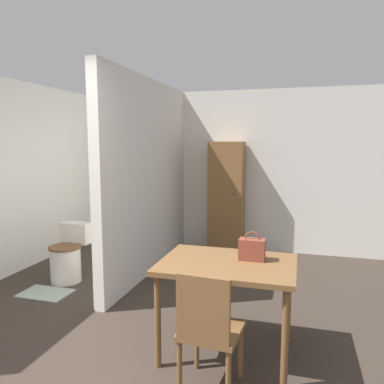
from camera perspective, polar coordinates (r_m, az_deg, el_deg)
wall_back at (r=6.08m, az=2.91°, el=3.30°), size 5.30×0.12×2.50m
wall_left at (r=5.28m, az=-26.96°, el=1.86°), size 0.12×5.02×2.50m
partition_wall at (r=4.92m, az=-6.63°, el=2.27°), size 0.12×2.66×2.50m
dining_table at (r=3.03m, az=5.41°, el=-12.17°), size 1.05×0.77×0.77m
wooden_chair at (r=2.66m, az=2.51°, el=-20.00°), size 0.43×0.43×0.86m
toilet at (r=4.93m, az=-18.36°, el=-9.31°), size 0.39×0.54×0.69m
handbag at (r=3.05m, az=9.13°, el=-8.58°), size 0.20×0.11×0.23m
wooden_cabinet at (r=5.81m, az=5.27°, el=-0.84°), size 0.52×0.38×1.71m
bath_mat at (r=4.68m, az=-21.45°, el=-14.16°), size 0.55×0.37×0.01m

